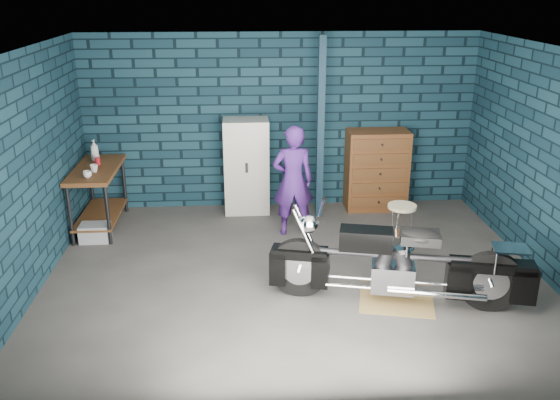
{
  "coord_description": "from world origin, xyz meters",
  "views": [
    {
      "loc": [
        -0.6,
        -6.47,
        3.38
      ],
      "look_at": [
        -0.15,
        0.3,
        0.88
      ],
      "focal_mm": 38.0,
      "sensor_mm": 36.0,
      "label": 1
    }
  ],
  "objects_px": {
    "person": "(293,181)",
    "storage_bin": "(95,233)",
    "locker": "(247,166)",
    "tool_chest": "(377,170)",
    "workbench": "(99,198)",
    "shop_stool": "(400,229)",
    "motorcycle": "(400,259)"
  },
  "relations": [
    {
      "from": "shop_stool",
      "to": "person",
      "type": "bearing_deg",
      "value": 150.91
    },
    {
      "from": "locker",
      "to": "shop_stool",
      "type": "relative_size",
      "value": 2.16
    },
    {
      "from": "person",
      "to": "shop_stool",
      "type": "height_order",
      "value": "person"
    },
    {
      "from": "workbench",
      "to": "person",
      "type": "bearing_deg",
      "value": -8.17
    },
    {
      "from": "storage_bin",
      "to": "person",
      "type": "bearing_deg",
      "value": 2.12
    },
    {
      "from": "person",
      "to": "locker",
      "type": "distance_m",
      "value": 1.12
    },
    {
      "from": "workbench",
      "to": "locker",
      "type": "distance_m",
      "value": 2.22
    },
    {
      "from": "workbench",
      "to": "person",
      "type": "height_order",
      "value": "person"
    },
    {
      "from": "person",
      "to": "storage_bin",
      "type": "distance_m",
      "value": 2.83
    },
    {
      "from": "person",
      "to": "shop_stool",
      "type": "distance_m",
      "value": 1.61
    },
    {
      "from": "workbench",
      "to": "shop_stool",
      "type": "xyz_separation_m",
      "value": [
        4.13,
        -1.15,
        -0.12
      ]
    },
    {
      "from": "workbench",
      "to": "tool_chest",
      "type": "distance_m",
      "value": 4.2
    },
    {
      "from": "storage_bin",
      "to": "tool_chest",
      "type": "xyz_separation_m",
      "value": [
        4.14,
        1.02,
        0.5
      ]
    },
    {
      "from": "workbench",
      "to": "locker",
      "type": "relative_size",
      "value": 0.96
    },
    {
      "from": "locker",
      "to": "tool_chest",
      "type": "relative_size",
      "value": 1.17
    },
    {
      "from": "person",
      "to": "locker",
      "type": "relative_size",
      "value": 1.08
    },
    {
      "from": "tool_chest",
      "to": "shop_stool",
      "type": "height_order",
      "value": "tool_chest"
    },
    {
      "from": "tool_chest",
      "to": "motorcycle",
      "type": "bearing_deg",
      "value": -97.58
    },
    {
      "from": "motorcycle",
      "to": "shop_stool",
      "type": "relative_size",
      "value": 3.63
    },
    {
      "from": "motorcycle",
      "to": "tool_chest",
      "type": "height_order",
      "value": "tool_chest"
    },
    {
      "from": "workbench",
      "to": "locker",
      "type": "xyz_separation_m",
      "value": [
        2.14,
        0.52,
        0.27
      ]
    },
    {
      "from": "workbench",
      "to": "shop_stool",
      "type": "height_order",
      "value": "workbench"
    },
    {
      "from": "person",
      "to": "shop_stool",
      "type": "relative_size",
      "value": 2.32
    },
    {
      "from": "locker",
      "to": "person",
      "type": "bearing_deg",
      "value": -55.41
    },
    {
      "from": "storage_bin",
      "to": "tool_chest",
      "type": "height_order",
      "value": "tool_chest"
    },
    {
      "from": "storage_bin",
      "to": "shop_stool",
      "type": "bearing_deg",
      "value": -9.01
    },
    {
      "from": "motorcycle",
      "to": "locker",
      "type": "height_order",
      "value": "locker"
    },
    {
      "from": "motorcycle",
      "to": "storage_bin",
      "type": "height_order",
      "value": "motorcycle"
    },
    {
      "from": "motorcycle",
      "to": "shop_stool",
      "type": "height_order",
      "value": "motorcycle"
    },
    {
      "from": "motorcycle",
      "to": "storage_bin",
      "type": "xyz_separation_m",
      "value": [
        -3.75,
        1.93,
        -0.42
      ]
    },
    {
      "from": "workbench",
      "to": "shop_stool",
      "type": "relative_size",
      "value": 2.07
    },
    {
      "from": "storage_bin",
      "to": "locker",
      "type": "bearing_deg",
      "value": 25.69
    }
  ]
}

